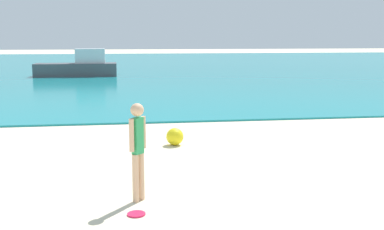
% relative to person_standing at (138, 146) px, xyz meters
% --- Properties ---
extents(water, '(160.00, 60.00, 0.06)m').
position_rel_person_standing_xyz_m(water, '(1.73, 36.86, -0.88)').
color(water, teal).
rests_on(water, ground).
extents(person_standing, '(0.27, 0.29, 1.60)m').
position_rel_person_standing_xyz_m(person_standing, '(0.00, 0.00, 0.00)').
color(person_standing, '#DDAD84').
rests_on(person_standing, ground).
extents(frisbee, '(0.27, 0.27, 0.03)m').
position_rel_person_standing_xyz_m(frisbee, '(-0.06, -0.63, -0.90)').
color(frisbee, '#E51E4C').
rests_on(frisbee, ground).
extents(boat_near, '(5.31, 1.76, 1.80)m').
position_rel_person_standing_xyz_m(boat_near, '(-3.02, 24.59, -0.23)').
color(boat_near, '#4C4C51').
rests_on(boat_near, water).
extents(beach_ball, '(0.42, 0.42, 0.42)m').
position_rel_person_standing_xyz_m(beach_ball, '(1.02, 3.87, -0.70)').
color(beach_ball, yellow).
rests_on(beach_ball, ground).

